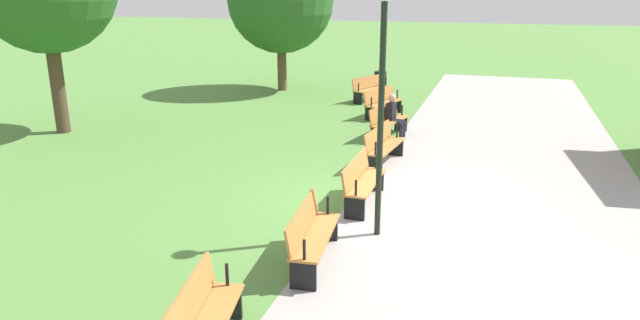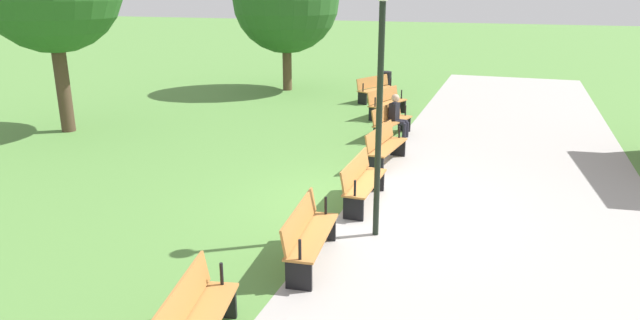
# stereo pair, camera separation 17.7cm
# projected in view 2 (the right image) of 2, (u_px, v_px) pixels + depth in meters

# --- Properties ---
(ground_plane) EXTENTS (120.00, 120.00, 0.00)m
(ground_plane) POSITION_uv_depth(u_px,v_px,m) (365.00, 204.00, 10.89)
(ground_plane) COLOR #54843D
(path_paving) EXTENTS (35.49, 5.67, 0.01)m
(path_paving) POSITION_uv_depth(u_px,v_px,m) (500.00, 221.00, 10.11)
(path_paving) COLOR #A39E99
(path_paving) RESTS_ON ground
(bench_0) EXTENTS (1.81, 1.16, 0.89)m
(bench_0) POSITION_uv_depth(u_px,v_px,m) (375.00, 88.00, 20.63)
(bench_0) COLOR #B27538
(bench_0) RESTS_ON ground
(bench_1) EXTENTS (1.83, 1.01, 0.89)m
(bench_1) POSITION_uv_depth(u_px,v_px,m) (386.00, 102.00, 18.13)
(bench_1) COLOR #B27538
(bench_1) RESTS_ON ground
(bench_2) EXTENTS (1.83, 0.84, 0.89)m
(bench_2) POSITION_uv_depth(u_px,v_px,m) (391.00, 120.00, 15.64)
(bench_2) COLOR #B27538
(bench_2) RESTS_ON ground
(bench_3) EXTENTS (1.81, 0.66, 0.89)m
(bench_3) POSITION_uv_depth(u_px,v_px,m) (385.00, 145.00, 13.17)
(bench_3) COLOR #B27538
(bench_3) RESTS_ON ground
(bench_4) EXTENTS (1.77, 0.47, 0.89)m
(bench_4) POSITION_uv_depth(u_px,v_px,m) (362.00, 181.00, 10.77)
(bench_4) COLOR #B27538
(bench_4) RESTS_ON ground
(bench_5) EXTENTS (1.81, 0.66, 0.89)m
(bench_5) POSITION_uv_depth(u_px,v_px,m) (308.00, 234.00, 8.45)
(bench_5) COLOR #B27538
(bench_5) RESTS_ON ground
(person_seated) EXTENTS (0.41, 0.57, 1.20)m
(person_seated) POSITION_uv_depth(u_px,v_px,m) (397.00, 114.00, 15.61)
(person_seated) COLOR black
(person_seated) RESTS_ON ground
(tree_1) EXTENTS (4.16, 4.16, 5.65)m
(tree_1) POSITION_uv_depth(u_px,v_px,m) (286.00, 0.00, 21.95)
(tree_1) COLOR brown
(tree_1) RESTS_ON ground
(lamp_post) EXTENTS (0.32, 0.32, 4.13)m
(lamp_post) POSITION_uv_depth(u_px,v_px,m) (381.00, 65.00, 8.71)
(lamp_post) COLOR black
(lamp_post) RESTS_ON ground
(trash_bin) EXTENTS (0.47, 0.47, 0.89)m
(trash_bin) POSITION_uv_depth(u_px,v_px,m) (385.00, 83.00, 21.93)
(trash_bin) COLOR black
(trash_bin) RESTS_ON ground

